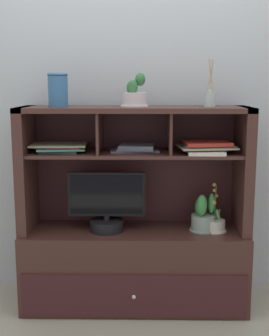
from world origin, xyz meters
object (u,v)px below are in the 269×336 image
magazine_stack_right (60,147)px  ceramic_vase (58,90)px  potted_orchid (215,224)px  magazine_stack_left (136,148)px  tv_monitor (107,207)px  potted_fern (203,217)px  diffuser_bottle (210,99)px  media_console (135,243)px  magazine_stack_centre (206,147)px  potted_succulent (135,96)px

magazine_stack_right → ceramic_vase: ceramic_vase is taller
potted_orchid → magazine_stack_left: 0.67m
tv_monitor → potted_orchid: tv_monitor is taller
potted_fern → magazine_stack_right: bearing=178.9°
diffuser_bottle → potted_orchid: bearing=-38.7°
tv_monitor → diffuser_bottle: bearing=4.0°
media_console → potted_fern: bearing=-3.6°
tv_monitor → magazine_stack_left: 0.40m
magazine_stack_left → diffuser_bottle: 0.53m
potted_fern → magazine_stack_right: 0.97m
tv_monitor → diffuser_bottle: size_ratio=1.69×
magazine_stack_left → magazine_stack_centre: size_ratio=0.84×
potted_fern → magazine_stack_left: (-0.41, 0.04, 0.42)m
media_console → magazine_stack_centre: (0.42, -0.05, 0.62)m
potted_orchid → magazine_stack_right: bearing=178.4°
magazine_stack_centre → diffuser_bottle: (0.02, 0.05, 0.28)m
magazine_stack_left → ceramic_vase: (-0.46, -0.05, 0.35)m
magazine_stack_centre → tv_monitor: bearing=179.5°
media_console → magazine_stack_left: bearing=57.6°
potted_orchid → potted_succulent: 0.92m
potted_fern → magazine_stack_left: 0.59m
magazine_stack_centre → ceramic_vase: 0.93m
media_console → tv_monitor: size_ratio=2.94×
magazine_stack_right → magazine_stack_centre: bearing=-2.5°
media_console → potted_succulent: bearing=81.7°
tv_monitor → potted_succulent: (0.17, 0.05, 0.67)m
potted_orchid → potted_fern: bearing=172.1°
potted_orchid → potted_succulent: potted_succulent is taller
potted_orchid → diffuser_bottle: diffuser_bottle is taller
magazine_stack_right → media_console: bearing=1.3°
potted_orchid → magazine_stack_centre: (-0.07, -0.01, 0.48)m
diffuser_bottle → potted_succulent: size_ratio=1.40×
potted_orchid → magazine_stack_centre: 0.48m
tv_monitor → magazine_stack_right: bearing=173.2°
potted_orchid → magazine_stack_left: size_ratio=1.00×
potted_orchid → diffuser_bottle: (-0.04, 0.04, 0.76)m
media_console → potted_orchid: media_console is taller
media_console → potted_orchid: size_ratio=4.57×
tv_monitor → potted_succulent: size_ratio=2.36×
magazine_stack_right → tv_monitor: bearing=-6.8°
magazine_stack_right → potted_orchid: bearing=-1.6°
tv_monitor → potted_orchid: size_ratio=1.55×
potted_fern → magazine_stack_right: (-0.87, 0.02, 0.43)m
tv_monitor → magazine_stack_right: magazine_stack_right is taller
tv_monitor → ceramic_vase: size_ratio=2.39×
magazine_stack_right → ceramic_vase: size_ratio=1.76×
magazine_stack_left → magazine_stack_right: 0.46m
media_console → magazine_stack_right: 0.76m
potted_orchid → diffuser_bottle: bearing=141.3°
magazine_stack_centre → potted_orchid: bearing=10.0°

